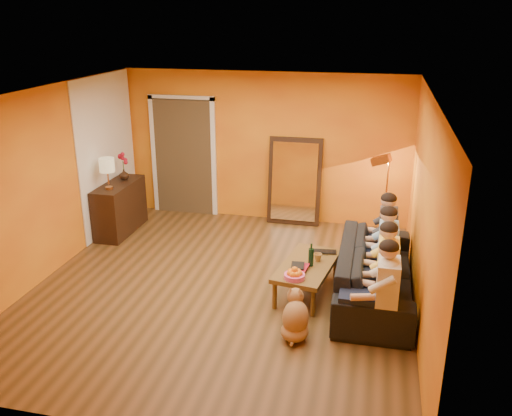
% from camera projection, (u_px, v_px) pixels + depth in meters
% --- Properties ---
extents(room_shell, '(5.00, 5.50, 2.60)m').
position_uv_depth(room_shell, '(228.00, 188.00, 7.25)').
color(room_shell, brown).
rests_on(room_shell, ground).
extents(white_accent, '(0.02, 1.90, 2.58)m').
position_uv_depth(white_accent, '(107.00, 153.00, 9.04)').
color(white_accent, white).
rests_on(white_accent, wall_left).
extents(doorway_recess, '(1.06, 0.30, 2.10)m').
position_uv_depth(doorway_recess, '(186.00, 156.00, 9.90)').
color(doorway_recess, '#3F2D19').
rests_on(doorway_recess, floor).
extents(door_jamb_left, '(0.08, 0.06, 2.20)m').
position_uv_depth(door_jamb_left, '(154.00, 155.00, 9.91)').
color(door_jamb_left, white).
rests_on(door_jamb_left, wall_back).
extents(door_jamb_right, '(0.08, 0.06, 2.20)m').
position_uv_depth(door_jamb_right, '(214.00, 159.00, 9.67)').
color(door_jamb_right, white).
rests_on(door_jamb_right, wall_back).
extents(door_header, '(1.22, 0.06, 0.08)m').
position_uv_depth(door_header, '(181.00, 98.00, 9.43)').
color(door_header, white).
rests_on(door_header, wall_back).
extents(mirror_frame, '(0.92, 0.27, 1.51)m').
position_uv_depth(mirror_frame, '(295.00, 181.00, 9.39)').
color(mirror_frame, black).
rests_on(mirror_frame, floor).
extents(mirror_glass, '(0.78, 0.21, 1.35)m').
position_uv_depth(mirror_glass, '(294.00, 182.00, 9.35)').
color(mirror_glass, white).
rests_on(mirror_glass, mirror_frame).
extents(sideboard, '(0.44, 1.18, 0.85)m').
position_uv_depth(sideboard, '(120.00, 208.00, 9.10)').
color(sideboard, black).
rests_on(sideboard, floor).
extents(table_lamp, '(0.24, 0.24, 0.51)m').
position_uv_depth(table_lamp, '(108.00, 174.00, 8.59)').
color(table_lamp, beige).
rests_on(table_lamp, sideboard).
extents(sofa, '(2.39, 0.93, 0.70)m').
position_uv_depth(sofa, '(375.00, 272.00, 7.02)').
color(sofa, black).
rests_on(sofa, floor).
extents(coffee_table, '(0.81, 1.30, 0.42)m').
position_uv_depth(coffee_table, '(307.00, 278.00, 7.16)').
color(coffee_table, brown).
rests_on(coffee_table, floor).
extents(floor_lamp, '(0.35, 0.31, 1.44)m').
position_uv_depth(floor_lamp, '(386.00, 201.00, 8.53)').
color(floor_lamp, '#CA7E3B').
rests_on(floor_lamp, floor).
extents(dog, '(0.43, 0.56, 0.58)m').
position_uv_depth(dog, '(296.00, 315.00, 6.14)').
color(dog, '#A66F4B').
rests_on(dog, floor).
extents(person_far_left, '(0.70, 0.44, 1.22)m').
position_uv_depth(person_far_left, '(387.00, 292.00, 5.99)').
color(person_far_left, beige).
rests_on(person_far_left, sofa).
extents(person_mid_left, '(0.70, 0.44, 1.22)m').
position_uv_depth(person_mid_left, '(387.00, 270.00, 6.49)').
color(person_mid_left, '#FFD654').
rests_on(person_mid_left, sofa).
extents(person_mid_right, '(0.70, 0.44, 1.22)m').
position_uv_depth(person_mid_right, '(387.00, 251.00, 6.99)').
color(person_mid_right, '#8DB4DA').
rests_on(person_mid_right, sofa).
extents(person_far_right, '(0.70, 0.44, 1.22)m').
position_uv_depth(person_far_right, '(387.00, 235.00, 7.50)').
color(person_far_right, '#313035').
rests_on(person_far_right, sofa).
extents(fruit_bowl, '(0.26, 0.26, 0.16)m').
position_uv_depth(fruit_bowl, '(295.00, 273.00, 6.67)').
color(fruit_bowl, '#E8519A').
rests_on(fruit_bowl, coffee_table).
extents(wine_bottle, '(0.07, 0.07, 0.31)m').
position_uv_depth(wine_bottle, '(311.00, 255.00, 6.98)').
color(wine_bottle, black).
rests_on(wine_bottle, coffee_table).
extents(tumbler, '(0.14, 0.14, 0.10)m').
position_uv_depth(tumbler, '(318.00, 257.00, 7.15)').
color(tumbler, '#B27F3F').
rests_on(tumbler, coffee_table).
extents(laptop, '(0.35, 0.24, 0.03)m').
position_uv_depth(laptop, '(324.00, 253.00, 7.36)').
color(laptop, black).
rests_on(laptop, coffee_table).
extents(book_lower, '(0.21, 0.27, 0.02)m').
position_uv_depth(book_lower, '(291.00, 268.00, 6.93)').
color(book_lower, black).
rests_on(book_lower, coffee_table).
extents(book_mid, '(0.23, 0.30, 0.02)m').
position_uv_depth(book_mid, '(292.00, 266.00, 6.93)').
color(book_mid, '#A91329').
rests_on(book_mid, book_lower).
extents(book_upper, '(0.18, 0.24, 0.02)m').
position_uv_depth(book_upper, '(291.00, 265.00, 6.91)').
color(book_upper, black).
rests_on(book_upper, book_mid).
extents(vase, '(0.17, 0.17, 0.17)m').
position_uv_depth(vase, '(124.00, 174.00, 9.15)').
color(vase, black).
rests_on(vase, sideboard).
extents(flowers, '(0.17, 0.17, 0.48)m').
position_uv_depth(flowers, '(123.00, 159.00, 9.06)').
color(flowers, '#A91329').
rests_on(flowers, vase).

